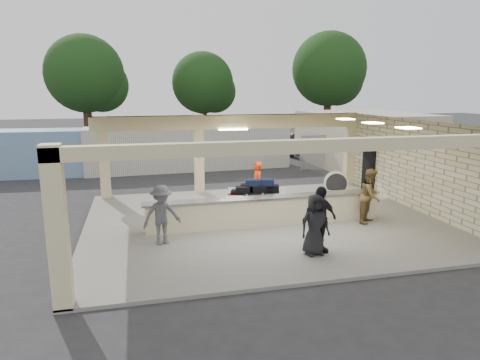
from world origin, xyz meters
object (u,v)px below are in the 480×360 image
object	(u,v)px
container_white	(190,148)
passenger_a	(371,196)
passenger_c	(162,215)
passenger_d	(315,225)
baggage_counter	(266,211)
drum_fan	(336,183)
baggage_handler	(257,185)
car_dark	(299,143)
luggage_cart	(256,195)
car_white_b	(373,145)
car_white_a	(328,145)
container_blue	(18,153)
passenger_b	(319,220)

from	to	relation	value
container_white	passenger_a	bearing A→B (deg)	-71.65
passenger_c	passenger_d	size ratio (longest dim) A/B	1.04
baggage_counter	passenger_c	distance (m)	3.70
drum_fan	passenger_a	xyz separation A→B (m)	(-0.48, -3.58, 0.35)
baggage_handler	passenger_a	size ratio (longest dim) A/B	0.96
baggage_counter	passenger_c	xyz separation A→B (m)	(-3.53, -1.05, 0.41)
passenger_a	passenger_c	world-z (taller)	passenger_a
passenger_d	passenger_a	bearing A→B (deg)	32.33
car_dark	container_white	bearing A→B (deg)	121.80
luggage_cart	car_dark	size ratio (longest dim) A/B	0.57
baggage_handler	passenger_d	bearing A→B (deg)	1.81
passenger_c	car_dark	bearing A→B (deg)	40.77
car_white_b	passenger_a	bearing A→B (deg)	132.32
car_white_b	car_dark	size ratio (longest dim) A/B	1.05
drum_fan	car_white_b	size ratio (longest dim) A/B	0.24
car_white_a	car_dark	world-z (taller)	car_white_a
baggage_counter	car_white_b	world-z (taller)	car_white_b
luggage_cart	passenger_a	world-z (taller)	passenger_a
passenger_d	luggage_cart	bearing A→B (deg)	92.48
luggage_cart	passenger_c	size ratio (longest dim) A/B	1.40
luggage_cart	baggage_handler	world-z (taller)	baggage_handler
passenger_d	baggage_handler	bearing A→B (deg)	88.29
passenger_c	passenger_d	bearing A→B (deg)	-40.67
baggage_counter	car_white_b	xyz separation A→B (m)	(12.13, 13.72, 0.14)
baggage_counter	luggage_cart	world-z (taller)	luggage_cart
passenger_c	passenger_d	world-z (taller)	passenger_c
car_white_b	container_blue	xyz separation A→B (m)	(-22.47, -2.12, 0.51)
luggage_cart	car_white_b	size ratio (longest dim) A/B	0.55
baggage_handler	passenger_d	size ratio (longest dim) A/B	1.05
container_blue	drum_fan	bearing A→B (deg)	-27.67
container_blue	passenger_a	bearing A→B (deg)	-38.02
passenger_a	car_white_b	xyz separation A→B (m)	(8.58, 14.31, -0.31)
passenger_c	container_white	size ratio (longest dim) A/B	0.15
passenger_b	container_white	distance (m)	14.38
baggage_handler	car_white_a	bearing A→B (deg)	143.48
baggage_counter	car_white_a	distance (m)	16.62
luggage_cart	baggage_handler	xyz separation A→B (m)	(0.27, 0.78, 0.21)
car_white_b	car_dark	bearing A→B (deg)	48.76
baggage_counter	container_blue	bearing A→B (deg)	131.73
car_dark	passenger_a	bearing A→B (deg)	171.57
drum_fan	passenger_d	bearing A→B (deg)	-100.58
drum_fan	car_dark	bearing A→B (deg)	95.87
car_white_a	passenger_a	bearing A→B (deg)	178.38
baggage_counter	passenger_d	distance (m)	2.93
passenger_b	container_white	xyz separation A→B (m)	(-1.85, 14.26, 0.21)
car_white_b	container_white	size ratio (longest dim) A/B	0.39
baggage_handler	car_white_b	world-z (taller)	baggage_handler
passenger_a	car_white_b	distance (m)	16.68
passenger_d	container_white	distance (m)	14.48
luggage_cart	passenger_a	bearing A→B (deg)	-12.71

